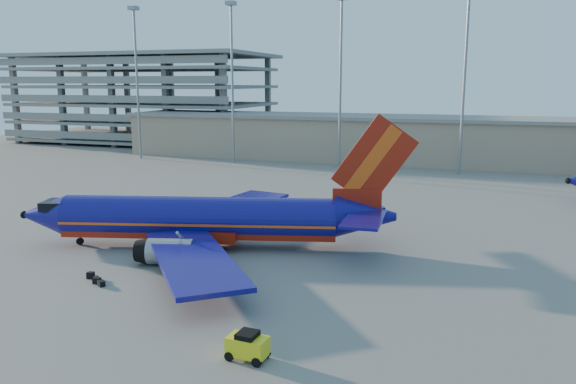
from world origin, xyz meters
name	(u,v)px	position (x,y,z in m)	size (l,w,h in m)	color
ground	(272,239)	(0.00, 0.00, 0.00)	(220.00, 220.00, 0.00)	slate
terminal_building	(435,140)	(10.00, 58.00, 4.32)	(122.00, 16.00, 8.50)	gray
parking_garage	(144,94)	(-62.00, 74.05, 11.73)	(62.00, 32.00, 21.40)	slate
light_mast_row	(401,64)	(5.00, 46.00, 17.55)	(101.60, 1.60, 28.65)	gray
aircraft_main	(209,219)	(-4.45, -4.25, 2.58)	(34.84, 33.06, 12.06)	navy
baggage_tug	(248,345)	(7.06, -22.38, 0.81)	(2.25, 1.46, 1.56)	yellow
luggage_pile	(95,279)	(-8.36, -15.13, 0.23)	(2.45, 1.71, 0.50)	black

